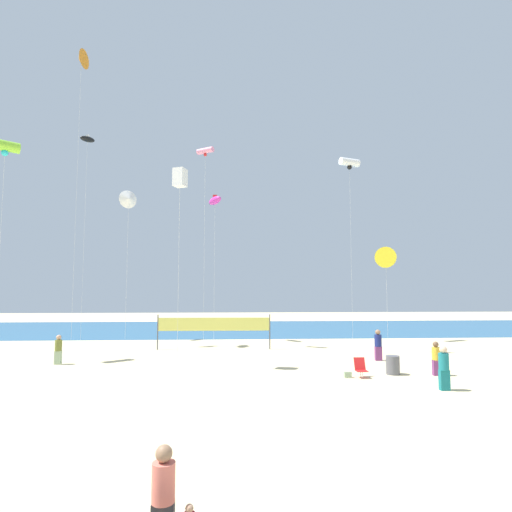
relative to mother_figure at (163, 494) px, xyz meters
name	(u,v)px	position (x,y,z in m)	size (l,w,h in m)	color
ground_plane	(236,397)	(1.25, 9.21, -0.86)	(120.00, 120.00, 0.00)	beige
ocean_band	(234,328)	(1.25, 37.79, -0.86)	(120.00, 20.00, 0.01)	#28608C
mother_figure	(163,494)	(0.00, 0.00, 0.00)	(0.37, 0.37, 1.61)	#2D2D33
beachgoer_navy_shirt	(378,344)	(9.58, 16.99, 0.09)	(0.41, 0.41, 1.78)	#7A3872
beachgoer_mustard_shirt	(436,357)	(10.88, 12.70, 0.00)	(0.37, 0.37, 1.61)	#7A3872
beachgoer_olive_shirt	(58,349)	(-8.54, 16.79, 0.00)	(0.37, 0.37, 1.61)	#99B28C
beachgoer_teal_shirt	(444,366)	(9.76, 9.84, 0.10)	(0.41, 0.41, 1.79)	#19727A
folding_beach_chair	(361,367)	(7.12, 12.54, -0.40)	(0.52, 0.65, 0.89)	red
trash_barrel	(393,365)	(8.89, 13.07, -0.41)	(0.65, 0.65, 0.90)	#595960
volleyball_net	(214,326)	(-0.19, 22.05, 0.77)	(7.83, 0.22, 2.40)	#4C4C51
beach_handbag	(348,375)	(6.49, 12.48, -0.73)	(0.34, 0.17, 0.27)	#99B28C
kite_yellow_delta	(386,258)	(11.42, 20.26, 5.42)	(1.49, 1.01, 7.00)	silver
kite_white_box	(180,178)	(-1.80, 15.20, 9.30)	(0.80, 0.80, 10.67)	silver
kite_black_inflatable	(87,140)	(-11.40, 28.12, 16.07)	(1.23, 1.47, 17.37)	silver
kite_pink_tube	(205,152)	(-1.00, 23.18, 13.53)	(1.38, 1.09, 14.68)	silver
kite_lime_tube	(5,147)	(-12.65, 18.06, 11.84)	(1.62, 1.46, 13.08)	silver
kite_orange_delta	(81,60)	(-10.67, 24.19, 21.00)	(0.66, 1.55, 22.64)	silver
kite_white_tube	(349,163)	(10.79, 26.20, 13.84)	(1.87, 1.20, 15.08)	silver
kite_magenta_inflatable	(215,201)	(-0.42, 26.86, 10.63)	(1.47, 1.89, 11.99)	silver
kite_white_delta	(129,199)	(-6.68, 23.74, 9.99)	(1.34, 1.05, 11.54)	silver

